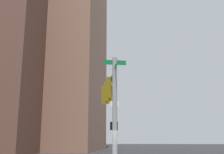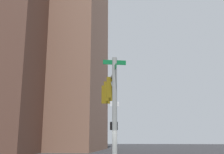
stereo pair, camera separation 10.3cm
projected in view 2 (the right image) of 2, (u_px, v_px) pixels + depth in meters
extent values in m
cylinder|color=gray|center=(115.00, 118.00, 13.61)|extent=(0.25, 0.25, 6.22)
cylinder|color=gray|center=(109.00, 82.00, 16.35)|extent=(1.34, 4.49, 0.12)
cylinder|color=gray|center=(112.00, 84.00, 14.82)|extent=(0.35, 1.02, 0.75)
cube|color=#0F6B33|center=(115.00, 62.00, 14.24)|extent=(1.17, 0.35, 0.24)
cube|color=#0F6B33|center=(115.00, 68.00, 14.17)|extent=(0.31, 1.04, 0.24)
cube|color=white|center=(115.00, 104.00, 13.76)|extent=(0.44, 0.15, 0.24)
cube|color=gold|center=(111.00, 88.00, 15.23)|extent=(0.42, 0.42, 1.00)
cube|color=#775E0F|center=(111.00, 87.00, 15.05)|extent=(0.54, 0.18, 1.16)
sphere|color=red|center=(110.00, 83.00, 15.50)|extent=(0.20, 0.20, 0.20)
cylinder|color=gold|center=(110.00, 82.00, 15.58)|extent=(0.23, 0.10, 0.23)
sphere|color=#4C330A|center=(110.00, 89.00, 15.43)|extent=(0.20, 0.20, 0.20)
cylinder|color=gold|center=(110.00, 87.00, 15.51)|extent=(0.23, 0.10, 0.23)
sphere|color=#0A3819|center=(110.00, 94.00, 15.37)|extent=(0.20, 0.20, 0.20)
cylinder|color=gold|center=(110.00, 92.00, 15.45)|extent=(0.23, 0.10, 0.23)
cube|color=gold|center=(108.00, 92.00, 16.47)|extent=(0.42, 0.42, 1.00)
cube|color=#775E0F|center=(108.00, 91.00, 16.29)|extent=(0.54, 0.18, 1.16)
sphere|color=red|center=(108.00, 87.00, 16.74)|extent=(0.20, 0.20, 0.20)
cylinder|color=gold|center=(107.00, 86.00, 16.82)|extent=(0.23, 0.10, 0.23)
sphere|color=#4C330A|center=(108.00, 92.00, 16.67)|extent=(0.20, 0.20, 0.20)
cylinder|color=gold|center=(107.00, 91.00, 16.75)|extent=(0.23, 0.10, 0.23)
sphere|color=#0A3819|center=(108.00, 97.00, 16.61)|extent=(0.20, 0.20, 0.20)
cylinder|color=gold|center=(107.00, 96.00, 16.69)|extent=(0.23, 0.10, 0.23)
cube|color=gold|center=(105.00, 95.00, 17.71)|extent=(0.42, 0.42, 1.00)
cube|color=#775E0F|center=(106.00, 95.00, 17.53)|extent=(0.54, 0.18, 1.16)
sphere|color=#470A07|center=(105.00, 91.00, 17.98)|extent=(0.20, 0.20, 0.20)
cylinder|color=gold|center=(105.00, 90.00, 18.06)|extent=(0.23, 0.10, 0.23)
sphere|color=#F29E0C|center=(105.00, 95.00, 17.91)|extent=(0.20, 0.20, 0.20)
cylinder|color=gold|center=(105.00, 94.00, 17.99)|extent=(0.23, 0.10, 0.23)
sphere|color=#0A3819|center=(105.00, 100.00, 17.85)|extent=(0.20, 0.20, 0.20)
cylinder|color=gold|center=(105.00, 99.00, 17.93)|extent=(0.23, 0.10, 0.23)
cube|color=black|center=(114.00, 126.00, 13.79)|extent=(0.41, 0.34, 0.40)
cube|color=#EA5914|center=(113.00, 126.00, 13.92)|extent=(0.25, 0.09, 0.28)
cube|color=#845B47|center=(52.00, 14.00, 56.85)|extent=(20.55, 19.88, 54.44)
cube|color=brown|center=(5.00, 24.00, 48.17)|extent=(17.00, 19.11, 43.40)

